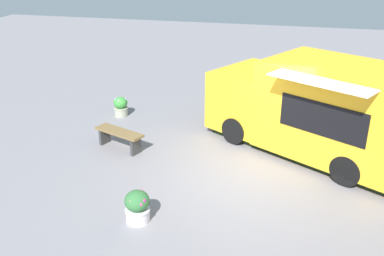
% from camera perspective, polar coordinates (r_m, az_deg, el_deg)
% --- Properties ---
extents(ground_plane, '(40.00, 40.00, 0.00)m').
position_cam_1_polar(ground_plane, '(10.21, 7.60, -6.49)').
color(ground_plane, slate).
extents(food_truck, '(4.75, 5.79, 2.40)m').
position_cam_1_polar(food_truck, '(11.29, 16.40, 2.15)').
color(food_truck, yellow).
rests_on(food_truck, ground_plane).
extents(planter_flowering_near, '(0.45, 0.45, 0.61)m').
position_cam_1_polar(planter_flowering_near, '(13.69, -9.36, 2.82)').
color(planter_flowering_near, gray).
rests_on(planter_flowering_near, ground_plane).
extents(planter_flowering_far, '(0.49, 0.49, 0.66)m').
position_cam_1_polar(planter_flowering_far, '(8.58, -7.21, -10.18)').
color(planter_flowering_far, silver).
rests_on(planter_flowering_far, ground_plane).
extents(plaza_bench, '(0.88, 1.45, 0.51)m').
position_cam_1_polar(plaza_bench, '(11.47, -9.55, -1.00)').
color(plaza_bench, brown).
rests_on(plaza_bench, ground_plane).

